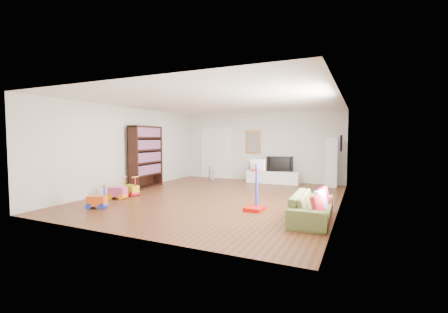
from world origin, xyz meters
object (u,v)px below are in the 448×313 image
at_px(basketball_hoop, 255,185).
at_px(sofa, 312,207).
at_px(bookshelf, 146,157).
at_px(media_console, 273,177).

bearing_deg(basketball_hoop, sofa, -10.48).
xyz_separation_m(sofa, basketball_hoop, (-1.34, 0.26, 0.33)).
bearing_deg(bookshelf, basketball_hoop, -22.54).
xyz_separation_m(bookshelf, basketball_hoop, (4.43, -1.52, -0.45)).
xyz_separation_m(media_console, basketball_hoop, (0.76, -4.32, 0.37)).
distance_m(sofa, basketball_hoop, 1.40).
bearing_deg(sofa, media_console, 22.86).
xyz_separation_m(media_console, bookshelf, (-3.67, -2.80, 0.82)).
distance_m(bookshelf, sofa, 6.09).
bearing_deg(basketball_hoop, bookshelf, 161.76).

